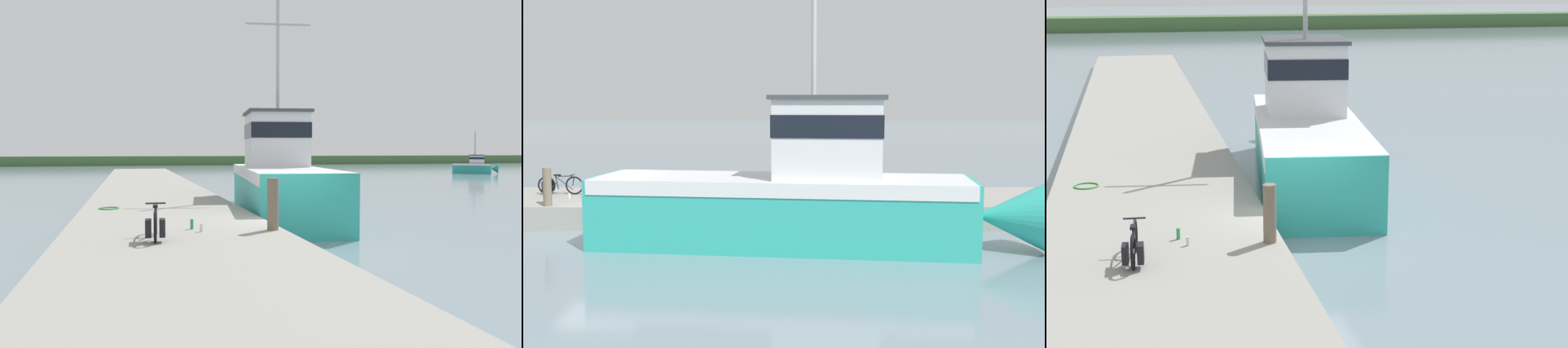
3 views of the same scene
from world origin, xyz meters
TOP-DOWN VIEW (x-y plane):
  - ground_plane at (0.00, 0.00)m, footprint 320.00×320.00m
  - dock_pier at (-3.40, 0.00)m, footprint 5.09×80.00m
  - far_shoreline at (30.00, 79.40)m, footprint 180.00×5.00m
  - fishing_boat_main at (1.41, 6.22)m, footprint 4.29×12.69m
  - boat_white_moored at (33.90, 36.86)m, footprint 4.67×4.30m
  - bicycle_touring at (-3.89, -2.67)m, footprint 0.48×1.69m
  - mooring_post at (-1.15, -2.00)m, footprint 0.27×0.27m
  - hose_coil at (-5.07, 3.46)m, footprint 0.65×0.65m
  - water_bottle_on_curb at (-2.99, -1.41)m, footprint 0.08×0.08m
  - water_bottle_by_bike at (-2.82, -1.86)m, footprint 0.07×0.07m

SIDE VIEW (x-z plane):
  - ground_plane at x=0.00m, z-range 0.00..0.00m
  - dock_pier at x=-3.40m, z-range 0.00..0.77m
  - hose_coil at x=-5.07m, z-range 0.77..0.81m
  - far_shoreline at x=30.00m, z-range 0.00..1.63m
  - water_bottle_by_bike at x=-2.82m, z-range 0.77..0.96m
  - boat_white_moored at x=33.90m, z-range -1.53..3.29m
  - water_bottle_on_curb at x=-2.99m, z-range 0.77..1.01m
  - bicycle_touring at x=-3.89m, z-range 0.74..1.47m
  - mooring_post at x=-1.15m, z-range 0.77..2.00m
  - fishing_boat_main at x=1.41m, z-range -2.91..5.98m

